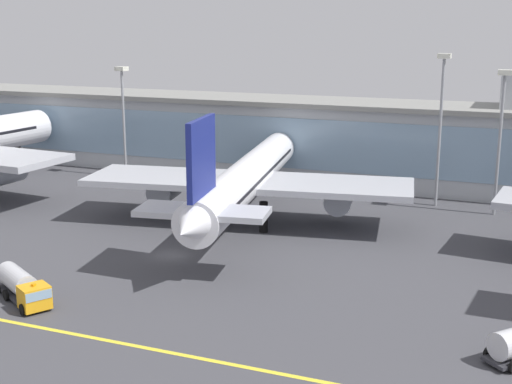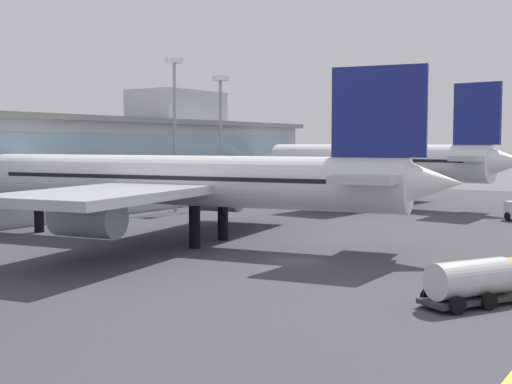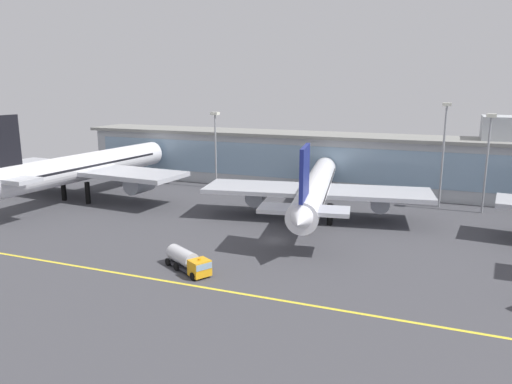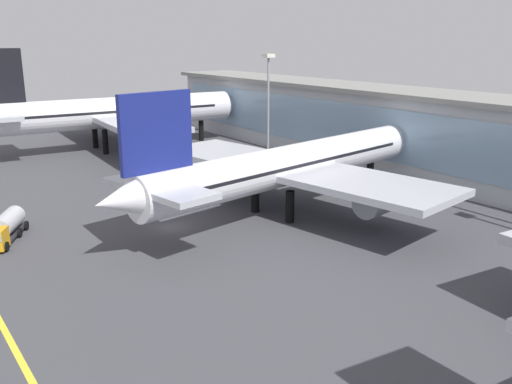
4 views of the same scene
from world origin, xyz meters
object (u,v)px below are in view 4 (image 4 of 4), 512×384
object	(u,v)px
apron_light_mast_east	(268,88)
airliner_near_left	(115,113)
airliner_near_right	(290,166)
baggage_tug_near	(3,229)

from	to	relation	value
apron_light_mast_east	airliner_near_left	bearing A→B (deg)	-135.82
airliner_near_right	apron_light_mast_east	xyz separation A→B (m)	(-31.20, 19.54, 6.80)
airliner_near_right	baggage_tug_near	xyz separation A→B (m)	(-9.70, -33.20, -4.67)
airliner_near_left	airliner_near_right	world-z (taller)	airliner_near_left
airliner_near_left	baggage_tug_near	distance (m)	54.06
airliner_near_right	apron_light_mast_east	world-z (taller)	apron_light_mast_east
airliner_near_left	baggage_tug_near	xyz separation A→B (m)	(43.96, -30.92, -5.91)
airliner_near_right	apron_light_mast_east	distance (m)	37.44
baggage_tug_near	apron_light_mast_east	bearing A→B (deg)	142.26
apron_light_mast_east	baggage_tug_near	bearing A→B (deg)	-67.82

